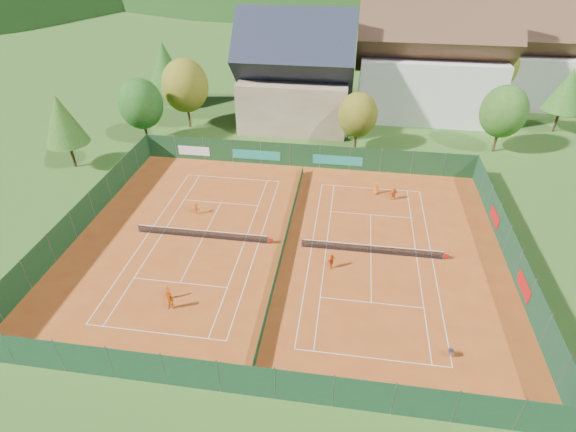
# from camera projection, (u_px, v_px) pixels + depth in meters

# --- Properties ---
(ground) EXTENTS (600.00, 600.00, 0.00)m
(ground) POSITION_uv_depth(u_px,v_px,m) (285.00, 246.00, 42.22)
(ground) COLOR #2D561B
(ground) RESTS_ON ground
(clay_pad) EXTENTS (40.00, 32.00, 0.01)m
(clay_pad) POSITION_uv_depth(u_px,v_px,m) (285.00, 245.00, 42.20)
(clay_pad) COLOR #A44618
(clay_pad) RESTS_ON ground
(court_markings_left) EXTENTS (11.03, 23.83, 0.00)m
(court_markings_left) POSITION_uv_depth(u_px,v_px,m) (203.00, 238.00, 43.16)
(court_markings_left) COLOR white
(court_markings_left) RESTS_ON ground
(court_markings_right) EXTENTS (11.03, 23.83, 0.00)m
(court_markings_right) POSITION_uv_depth(u_px,v_px,m) (371.00, 253.00, 41.23)
(court_markings_right) COLOR white
(court_markings_right) RESTS_ON ground
(tennis_net_left) EXTENTS (13.30, 0.10, 1.02)m
(tennis_net_left) POSITION_uv_depth(u_px,v_px,m) (204.00, 234.00, 42.87)
(tennis_net_left) COLOR #59595B
(tennis_net_left) RESTS_ON ground
(tennis_net_right) EXTENTS (13.30, 0.10, 1.02)m
(tennis_net_right) POSITION_uv_depth(u_px,v_px,m) (373.00, 249.00, 40.94)
(tennis_net_right) COLOR #59595B
(tennis_net_right) RESTS_ON ground
(court_divider) EXTENTS (0.03, 28.80, 1.00)m
(court_divider) POSITION_uv_depth(u_px,v_px,m) (285.00, 241.00, 41.93)
(court_divider) COLOR #13341A
(court_divider) RESTS_ON ground
(fence_north) EXTENTS (40.00, 0.10, 3.00)m
(fence_north) POSITION_uv_depth(u_px,v_px,m) (301.00, 156.00, 54.55)
(fence_north) COLOR #14381A
(fence_north) RESTS_ON ground
(fence_south) EXTENTS (40.00, 0.04, 3.00)m
(fence_south) POSITION_uv_depth(u_px,v_px,m) (246.00, 381.00, 28.25)
(fence_south) COLOR #14371F
(fence_south) RESTS_ON ground
(fence_west) EXTENTS (0.04, 32.00, 3.00)m
(fence_west) POSITION_uv_depth(u_px,v_px,m) (83.00, 215.00, 43.78)
(fence_west) COLOR #163D1D
(fence_west) RESTS_ON ground
(fence_east) EXTENTS (0.09, 32.00, 3.00)m
(fence_east) POSITION_uv_depth(u_px,v_px,m) (512.00, 252.00, 39.01)
(fence_east) COLOR #133620
(fence_east) RESTS_ON ground
(chalet) EXTENTS (16.20, 12.00, 16.00)m
(chalet) POSITION_uv_depth(u_px,v_px,m) (296.00, 78.00, 63.46)
(chalet) COLOR tan
(chalet) RESTS_ON ground
(hotel_block_a) EXTENTS (21.60, 11.00, 17.25)m
(hotel_block_a) POSITION_uv_depth(u_px,v_px,m) (430.00, 66.00, 65.66)
(hotel_block_a) COLOR silver
(hotel_block_a) RESTS_ON ground
(hotel_block_b) EXTENTS (17.28, 10.00, 15.50)m
(hotel_block_b) POSITION_uv_depth(u_px,v_px,m) (514.00, 60.00, 70.96)
(hotel_block_b) COLOR silver
(hotel_block_b) RESTS_ON ground
(tree_west_front) EXTENTS (5.72, 5.72, 8.69)m
(tree_west_front) POSITION_uv_depth(u_px,v_px,m) (141.00, 104.00, 58.24)
(tree_west_front) COLOR #402E17
(tree_west_front) RESTS_ON ground
(tree_west_mid) EXTENTS (6.44, 6.44, 9.78)m
(tree_west_mid) POSITION_uv_depth(u_px,v_px,m) (185.00, 86.00, 62.30)
(tree_west_mid) COLOR #483319
(tree_west_mid) RESTS_ON ground
(tree_west_back) EXTENTS (5.60, 5.60, 10.00)m
(tree_west_back) POSITION_uv_depth(u_px,v_px,m) (164.00, 63.00, 69.21)
(tree_west_back) COLOR #452E18
(tree_west_back) RESTS_ON ground
(tree_center) EXTENTS (5.01, 5.01, 7.60)m
(tree_center) POSITION_uv_depth(u_px,v_px,m) (358.00, 115.00, 56.88)
(tree_center) COLOR #412617
(tree_center) RESTS_ON ground
(tree_east_front) EXTENTS (5.72, 5.72, 8.69)m
(tree_east_front) POSITION_uv_depth(u_px,v_px,m) (504.00, 112.00, 55.97)
(tree_east_front) COLOR #473219
(tree_east_front) RESTS_ON ground
(tree_east_mid) EXTENTS (5.04, 5.04, 9.00)m
(tree_east_mid) POSITION_uv_depth(u_px,v_px,m) (567.00, 90.00, 60.95)
(tree_east_mid) COLOR #432717
(tree_east_mid) RESTS_ON ground
(tree_west_side) EXTENTS (5.04, 5.04, 9.00)m
(tree_west_side) POSITION_uv_depth(u_px,v_px,m) (62.00, 120.00, 52.03)
(tree_west_side) COLOR #4A2E1A
(tree_west_side) RESTS_ON ground
(tree_east_back) EXTENTS (7.15, 7.15, 10.86)m
(tree_east_back) POSITION_uv_depth(u_px,v_px,m) (494.00, 66.00, 68.09)
(tree_east_back) COLOR #4C2C1B
(tree_east_back) RESTS_ON ground
(mountain_backdrop) EXTENTS (820.00, 530.00, 242.00)m
(mountain_backdrop) POSITION_uv_depth(u_px,v_px,m) (398.00, 54.00, 252.39)
(mountain_backdrop) COLOR black
(mountain_backdrop) RESTS_ON ground
(ball_hopper) EXTENTS (0.34, 0.34, 0.80)m
(ball_hopper) POSITION_uv_depth(u_px,v_px,m) (451.00, 352.00, 31.26)
(ball_hopper) COLOR slate
(ball_hopper) RESTS_ON ground
(loose_ball_0) EXTENTS (0.07, 0.07, 0.07)m
(loose_ball_0) POSITION_uv_depth(u_px,v_px,m) (143.00, 266.00, 39.64)
(loose_ball_0) COLOR #CCD833
(loose_ball_0) RESTS_ON ground
(loose_ball_1) EXTENTS (0.07, 0.07, 0.07)m
(loose_ball_1) POSITION_uv_depth(u_px,v_px,m) (325.00, 312.00, 35.14)
(loose_ball_1) COLOR #CCD833
(loose_ball_1) RESTS_ON ground
(loose_ball_2) EXTENTS (0.07, 0.07, 0.07)m
(loose_ball_2) POSITION_uv_depth(u_px,v_px,m) (335.00, 218.00, 45.96)
(loose_ball_2) COLOR #CCD833
(loose_ball_2) RESTS_ON ground
(loose_ball_3) EXTENTS (0.07, 0.07, 0.07)m
(loose_ball_3) POSITION_uv_depth(u_px,v_px,m) (264.00, 205.00, 48.04)
(loose_ball_3) COLOR #CCD833
(loose_ball_3) RESTS_ON ground
(player_left_near) EXTENTS (0.58, 0.56, 1.35)m
(player_left_near) POSITION_uv_depth(u_px,v_px,m) (168.00, 293.00, 35.97)
(player_left_near) COLOR #EA5C14
(player_left_near) RESTS_ON ground
(player_left_mid) EXTENTS (0.83, 0.68, 1.57)m
(player_left_mid) POSITION_uv_depth(u_px,v_px,m) (171.00, 302.00, 34.93)
(player_left_mid) COLOR orange
(player_left_mid) RESTS_ON ground
(player_left_far) EXTENTS (0.93, 0.67, 1.30)m
(player_left_far) POSITION_uv_depth(u_px,v_px,m) (196.00, 209.00, 46.26)
(player_left_far) COLOR #D85413
(player_left_far) RESTS_ON ground
(player_right_near) EXTENTS (0.88, 0.93, 1.54)m
(player_right_near) POSITION_uv_depth(u_px,v_px,m) (331.00, 261.00, 39.06)
(player_right_near) COLOR #D44A12
(player_right_near) RESTS_ON ground
(player_right_far_a) EXTENTS (0.79, 0.62, 1.43)m
(player_right_far_a) POSITION_uv_depth(u_px,v_px,m) (376.00, 188.00, 49.55)
(player_right_far_a) COLOR orange
(player_right_far_a) RESTS_ON ground
(player_right_far_b) EXTENTS (1.35, 1.01, 1.42)m
(player_right_far_b) POSITION_uv_depth(u_px,v_px,m) (394.00, 194.00, 48.63)
(player_right_far_b) COLOR orange
(player_right_far_b) RESTS_ON ground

